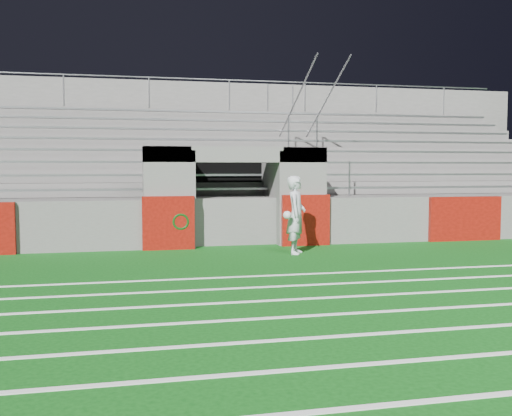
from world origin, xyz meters
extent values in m
plane|color=#0C4810|center=(0.00, 0.00, 0.00)|extent=(90.00, 90.00, 0.00)
cube|color=white|center=(0.00, -7.00, 0.01)|extent=(28.00, 0.09, 0.01)
cube|color=white|center=(0.00, -6.00, 0.01)|extent=(28.00, 0.09, 0.01)
cube|color=white|center=(0.00, -5.00, 0.01)|extent=(28.00, 0.09, 0.01)
cube|color=white|center=(0.00, -4.00, 0.01)|extent=(28.00, 0.09, 0.01)
cube|color=white|center=(0.00, -3.00, 0.01)|extent=(28.00, 0.09, 0.01)
cube|color=white|center=(0.00, -2.00, 0.01)|extent=(28.00, 0.09, 0.01)
cube|color=white|center=(0.00, -1.00, 0.01)|extent=(28.00, 0.09, 0.01)
cube|color=#5E5B59|center=(7.70, 3.17, 0.62)|extent=(10.60, 0.35, 1.25)
cube|color=#5E5B59|center=(-1.80, 3.50, 1.30)|extent=(1.20, 1.00, 2.60)
cube|color=#5E5B59|center=(1.80, 3.50, 1.30)|extent=(1.20, 1.00, 2.60)
cube|color=black|center=(0.00, 5.20, 1.25)|extent=(2.60, 0.20, 2.50)
cube|color=#5E5B59|center=(-1.15, 4.10, 1.25)|extent=(0.10, 2.20, 2.50)
cube|color=#5E5B59|center=(1.15, 4.10, 1.25)|extent=(0.10, 2.20, 2.50)
cube|color=#5E5B59|center=(0.00, 3.50, 2.40)|extent=(4.80, 1.00, 0.40)
cube|color=#5E5B59|center=(0.00, 7.35, 1.15)|extent=(26.00, 8.00, 0.20)
cube|color=#5E5B59|center=(0.00, 7.35, 0.53)|extent=(26.00, 8.00, 1.05)
cube|color=#640D08|center=(-1.80, 2.94, 0.68)|extent=(1.30, 0.15, 1.35)
cube|color=#640D08|center=(1.80, 2.94, 0.68)|extent=(1.30, 0.15, 1.35)
cube|color=#640D08|center=(6.50, 2.94, 0.62)|extent=(2.20, 0.15, 1.25)
cube|color=gray|center=(0.00, 4.43, 1.47)|extent=(23.00, 0.28, 0.06)
cube|color=#5E5B59|center=(0.00, 5.28, 1.44)|extent=(24.00, 0.75, 0.38)
cube|color=gray|center=(0.00, 5.18, 1.85)|extent=(23.00, 0.28, 0.06)
cube|color=#5E5B59|center=(0.00, 6.03, 1.63)|extent=(24.00, 0.75, 0.76)
cube|color=gray|center=(0.00, 5.93, 2.23)|extent=(23.00, 0.28, 0.06)
cube|color=#5E5B59|center=(0.00, 6.78, 1.82)|extent=(24.00, 0.75, 1.14)
cube|color=gray|center=(0.00, 6.68, 2.61)|extent=(23.00, 0.28, 0.06)
cube|color=#5E5B59|center=(0.00, 7.53, 2.01)|extent=(24.00, 0.75, 1.52)
cube|color=gray|center=(0.00, 7.43, 2.99)|extent=(23.00, 0.28, 0.06)
cube|color=#5E5B59|center=(0.00, 8.28, 2.20)|extent=(24.00, 0.75, 1.90)
cube|color=gray|center=(0.00, 8.18, 3.37)|extent=(23.00, 0.28, 0.06)
cube|color=#5E5B59|center=(0.00, 9.03, 2.39)|extent=(24.00, 0.75, 2.28)
cube|color=gray|center=(0.00, 8.93, 3.75)|extent=(23.00, 0.28, 0.06)
cube|color=#5E5B59|center=(0.00, 9.78, 2.58)|extent=(24.00, 0.75, 2.66)
cube|color=gray|center=(0.00, 9.68, 4.13)|extent=(23.00, 0.28, 0.06)
cube|color=#5E5B59|center=(0.00, 10.45, 2.65)|extent=(26.00, 0.60, 5.29)
cylinder|color=#A5A8AD|center=(2.50, 4.15, 1.75)|extent=(0.05, 0.05, 1.00)
cylinder|color=#A5A8AD|center=(2.50, 7.15, 3.27)|extent=(0.05, 0.05, 1.00)
cylinder|color=#A5A8AD|center=(2.50, 10.15, 4.79)|extent=(0.05, 0.05, 1.00)
cylinder|color=#A5A8AD|center=(2.50, 7.15, 3.77)|extent=(0.05, 6.02, 3.08)
cylinder|color=#A5A8AD|center=(3.50, 4.15, 1.75)|extent=(0.05, 0.05, 1.00)
cylinder|color=#A5A8AD|center=(3.50, 7.15, 3.27)|extent=(0.05, 0.05, 1.00)
cylinder|color=#A5A8AD|center=(3.50, 10.15, 4.79)|extent=(0.05, 0.05, 1.00)
cylinder|color=#A5A8AD|center=(3.50, 7.15, 3.77)|extent=(0.05, 6.02, 3.08)
cylinder|color=#A5A8AD|center=(-5.00, 10.15, 4.84)|extent=(0.05, 0.05, 1.10)
cylinder|color=#A5A8AD|center=(-2.00, 10.15, 4.84)|extent=(0.05, 0.05, 1.10)
cylinder|color=#A5A8AD|center=(1.00, 10.15, 4.84)|extent=(0.05, 0.05, 1.10)
cylinder|color=#A5A8AD|center=(4.00, 10.15, 4.84)|extent=(0.05, 0.05, 1.10)
cylinder|color=#A5A8AD|center=(7.00, 10.15, 4.84)|extent=(0.05, 0.05, 1.10)
cylinder|color=#A5A8AD|center=(10.00, 10.15, 4.84)|extent=(0.05, 0.05, 1.10)
cylinder|color=#A5A8AD|center=(0.00, 10.15, 5.39)|extent=(24.00, 0.05, 0.05)
imported|color=silver|center=(1.14, 1.60, 0.93)|extent=(0.69, 0.80, 1.87)
sphere|color=white|center=(0.83, 1.29, 0.96)|extent=(0.19, 0.19, 0.19)
torus|color=#0D451C|center=(-1.50, 2.95, 0.70)|extent=(0.53, 0.10, 0.53)
torus|color=#0B390E|center=(-1.50, 2.90, 0.70)|extent=(0.45, 0.09, 0.45)
camera|label=1|loc=(-2.72, -11.43, 2.05)|focal=40.00mm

